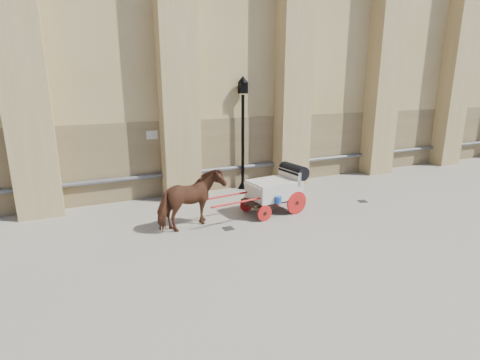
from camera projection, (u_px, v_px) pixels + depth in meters
name	position (u px, v px, depth m)	size (l,w,h in m)	color
ground	(243.00, 223.00, 12.20)	(90.00, 90.00, 0.00)	slate
horse	(191.00, 200.00, 11.63)	(0.98, 2.16, 1.82)	#562B1C
carriage	(277.00, 188.00, 13.08)	(3.85, 1.47, 1.64)	black
street_lamp	(243.00, 130.00, 15.51)	(0.44, 0.44, 4.69)	black
drain_grate_near	(228.00, 229.00, 11.76)	(0.32, 0.32, 0.01)	black
drain_grate_far	(363.00, 201.00, 14.40)	(0.32, 0.32, 0.01)	black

